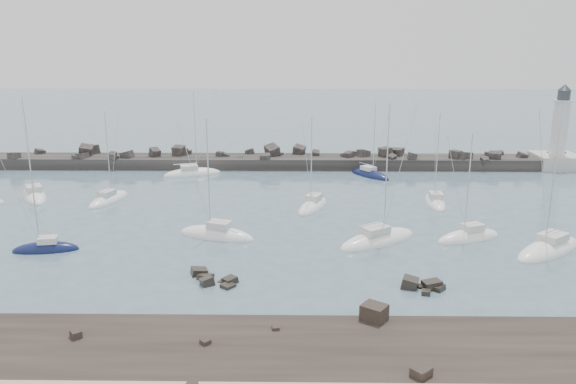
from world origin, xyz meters
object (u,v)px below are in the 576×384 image
object	(u,v)px
sailboat_2	(46,249)
sailboat_9	(469,238)
sailboat_7	(378,241)
sailboat_11	(549,250)
sailboat_3	(109,200)
sailboat_1	(35,196)
lighthouse	(557,150)
sailboat_6	(313,207)
sailboat_8	(370,175)
sailboat_5	(217,235)
sailboat_4	(192,174)
sailboat_10	(435,202)

from	to	relation	value
sailboat_2	sailboat_9	xyz separation A→B (m)	(44.11, 4.07, 0.01)
sailboat_7	sailboat_11	world-z (taller)	sailboat_11
sailboat_3	sailboat_1	bearing A→B (deg)	171.12
sailboat_2	sailboat_7	size ratio (longest dim) A/B	0.67
sailboat_7	sailboat_11	xyz separation A→B (m)	(16.96, -2.57, -0.00)
lighthouse	sailboat_6	distance (m)	48.17
lighthouse	sailboat_2	size ratio (longest dim) A/B	1.38
sailboat_1	sailboat_8	distance (m)	49.24
sailboat_6	sailboat_1	bearing A→B (deg)	173.32
lighthouse	sailboat_2	world-z (taller)	lighthouse
sailboat_6	sailboat_11	distance (m)	27.98
sailboat_5	sailboat_7	bearing A→B (deg)	-4.60
sailboat_4	sailboat_6	distance (m)	26.08
sailboat_1	sailboat_6	size ratio (longest dim) A/B	1.15
sailboat_5	sailboat_9	world-z (taller)	sailboat_5
sailboat_5	sailboat_10	bearing A→B (deg)	26.42
sailboat_2	sailboat_5	world-z (taller)	sailboat_5
lighthouse	sailboat_11	world-z (taller)	sailboat_11
sailboat_11	sailboat_4	bearing A→B (deg)	141.73
sailboat_1	sailboat_11	size ratio (longest dim) A/B	0.91
sailboat_1	sailboat_9	size ratio (longest dim) A/B	1.17
sailboat_3	sailboat_10	size ratio (longest dim) A/B	1.02
sailboat_9	sailboat_1	bearing A→B (deg)	163.60
sailboat_8	sailboat_10	size ratio (longest dim) A/B	0.99
sailboat_6	sailboat_5	bearing A→B (deg)	-133.97
sailboat_7	sailboat_11	distance (m)	17.16
lighthouse	sailboat_6	world-z (taller)	lighthouse
sailboat_4	lighthouse	bearing A→B (deg)	5.69
lighthouse	sailboat_4	world-z (taller)	lighthouse
sailboat_4	sailboat_3	bearing A→B (deg)	-118.67
lighthouse	sailboat_3	xyz separation A→B (m)	(-68.72, -21.39, -2.96)
sailboat_2	sailboat_3	size ratio (longest dim) A/B	0.82
sailboat_2	sailboat_10	bearing A→B (deg)	22.15
sailboat_6	sailboat_7	xyz separation A→B (m)	(6.54, -12.60, 0.00)
sailboat_1	sailboat_10	bearing A→B (deg)	-2.39
sailboat_4	sailboat_5	xyz separation A→B (m)	(7.92, -29.35, 0.03)
sailboat_2	sailboat_9	size ratio (longest dim) A/B	0.84
sailboat_1	sailboat_2	bearing A→B (deg)	-62.93
sailboat_1	sailboat_4	xyz separation A→B (m)	(19.16, 13.71, -0.01)
sailboat_3	lighthouse	bearing A→B (deg)	17.29
sailboat_9	sailboat_7	bearing A→B (deg)	-174.01
lighthouse	sailboat_4	bearing A→B (deg)	-174.31
sailboat_3	sailboat_11	world-z (taller)	sailboat_11
lighthouse	sailboat_8	distance (m)	32.81
lighthouse	sailboat_10	xyz separation A→B (m)	(-25.42, -21.97, -2.95)
sailboat_10	sailboat_11	size ratio (longest dim) A/B	0.79
sailboat_1	sailboat_9	bearing A→B (deg)	-16.40
sailboat_4	sailboat_5	world-z (taller)	sailboat_4
sailboat_1	sailboat_11	xyz separation A→B (m)	(61.39, -19.61, 0.00)
sailboat_4	sailboat_6	bearing A→B (deg)	-44.09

